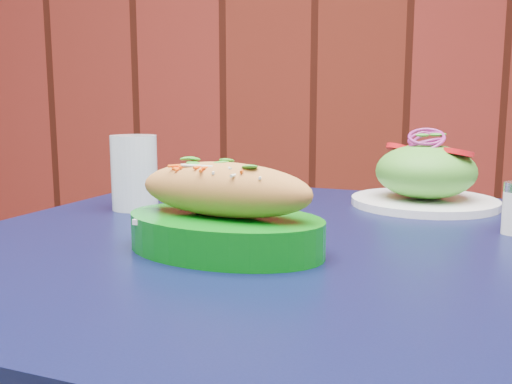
# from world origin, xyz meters

# --- Properties ---
(cafe_table) EXTENTS (0.98, 0.98, 0.75)m
(cafe_table) POSITION_xyz_m (0.38, 1.16, 0.66)
(cafe_table) COLOR black
(cafe_table) RESTS_ON ground
(banh_mi_basket) EXTENTS (0.27, 0.22, 0.11)m
(banh_mi_basket) POSITION_xyz_m (0.32, 1.08, 0.79)
(banh_mi_basket) COLOR #066D0F
(banh_mi_basket) RESTS_ON cafe_table
(salad_plate) EXTENTS (0.23, 0.23, 0.12)m
(salad_plate) POSITION_xyz_m (0.59, 1.40, 0.80)
(salad_plate) COLOR white
(salad_plate) RESTS_ON cafe_table
(water_glass) EXTENTS (0.07, 0.07, 0.11)m
(water_glass) POSITION_xyz_m (0.14, 1.32, 0.81)
(water_glass) COLOR silver
(water_glass) RESTS_ON cafe_table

